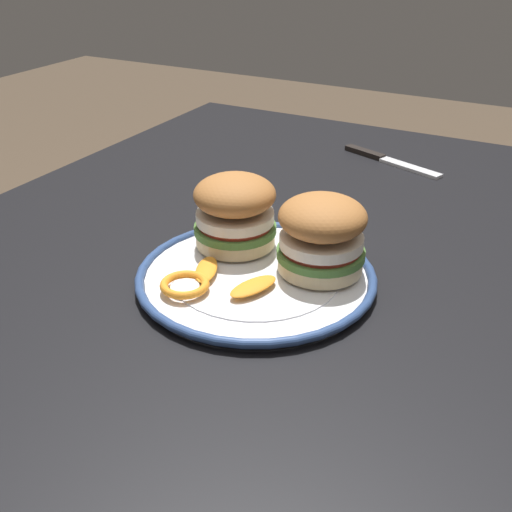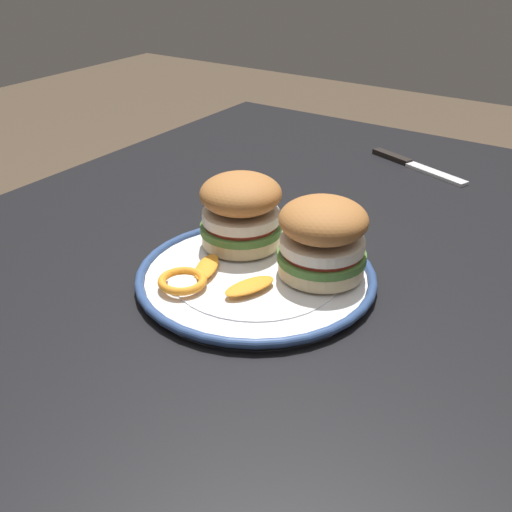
# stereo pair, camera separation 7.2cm
# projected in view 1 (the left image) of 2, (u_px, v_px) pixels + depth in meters

# --- Properties ---
(dining_table) EXTENTS (1.33, 1.02, 0.77)m
(dining_table) POSITION_uv_depth(u_px,v_px,m) (269.00, 314.00, 0.93)
(dining_table) COLOR black
(dining_table) RESTS_ON ground
(dinner_plate) EXTENTS (0.31, 0.31, 0.02)m
(dinner_plate) POSITION_uv_depth(u_px,v_px,m) (256.00, 277.00, 0.82)
(dinner_plate) COLOR white
(dinner_plate) RESTS_ON dining_table
(sandwich_half_left) EXTENTS (0.12, 0.12, 0.10)m
(sandwich_half_left) POSITION_uv_depth(u_px,v_px,m) (235.00, 210.00, 0.86)
(sandwich_half_left) COLOR beige
(sandwich_half_left) RESTS_ON dinner_plate
(sandwich_half_right) EXTENTS (0.13, 0.13, 0.10)m
(sandwich_half_right) POSITION_uv_depth(u_px,v_px,m) (322.00, 234.00, 0.80)
(sandwich_half_right) COLOR beige
(sandwich_half_right) RESTS_ON dinner_plate
(orange_peel_curled) EXTENTS (0.08, 0.08, 0.01)m
(orange_peel_curled) POSITION_uv_depth(u_px,v_px,m) (185.00, 285.00, 0.78)
(orange_peel_curled) COLOR orange
(orange_peel_curled) RESTS_ON dinner_plate
(orange_peel_strip_long) EXTENTS (0.08, 0.05, 0.01)m
(orange_peel_strip_long) POSITION_uv_depth(u_px,v_px,m) (253.00, 286.00, 0.78)
(orange_peel_strip_long) COLOR orange
(orange_peel_strip_long) RESTS_ON dinner_plate
(orange_peel_strip_short) EXTENTS (0.07, 0.05, 0.01)m
(orange_peel_strip_short) POSITION_uv_depth(u_px,v_px,m) (206.00, 269.00, 0.82)
(orange_peel_strip_short) COLOR orange
(orange_peel_strip_short) RESTS_ON dinner_plate
(table_knife) EXTENTS (0.09, 0.21, 0.01)m
(table_knife) POSITION_uv_depth(u_px,v_px,m) (384.00, 159.00, 1.23)
(table_knife) COLOR silver
(table_knife) RESTS_ON dining_table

